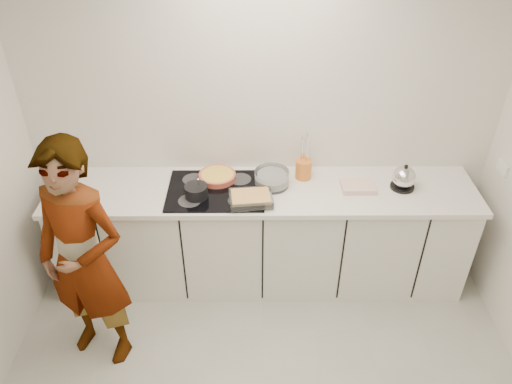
{
  "coord_description": "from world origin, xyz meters",
  "views": [
    {
      "loc": [
        -0.06,
        -1.79,
        3.06
      ],
      "look_at": [
        -0.05,
        1.05,
        1.05
      ],
      "focal_mm": 35.0,
      "sensor_mm": 36.0,
      "label": 1
    }
  ],
  "objects_px": {
    "saucepan": "(196,191)",
    "cook": "(84,260)",
    "utensil_crock": "(303,169)",
    "baking_dish": "(251,198)",
    "mixing_bowl": "(272,179)",
    "tart_dish": "(217,176)",
    "kettle": "(404,178)",
    "hob": "(216,190)"
  },
  "relations": [
    {
      "from": "saucepan",
      "to": "cook",
      "type": "xyz_separation_m",
      "value": [
        -0.67,
        -0.61,
        -0.11
      ]
    },
    {
      "from": "utensil_crock",
      "to": "saucepan",
      "type": "bearing_deg",
      "value": -161.3
    },
    {
      "from": "baking_dish",
      "to": "mixing_bowl",
      "type": "xyz_separation_m",
      "value": [
        0.16,
        0.23,
        0.01
      ]
    },
    {
      "from": "tart_dish",
      "to": "saucepan",
      "type": "distance_m",
      "value": 0.27
    },
    {
      "from": "utensil_crock",
      "to": "cook",
      "type": "relative_size",
      "value": 0.09
    },
    {
      "from": "kettle",
      "to": "cook",
      "type": "height_order",
      "value": "cook"
    },
    {
      "from": "saucepan",
      "to": "mixing_bowl",
      "type": "distance_m",
      "value": 0.58
    },
    {
      "from": "hob",
      "to": "tart_dish",
      "type": "relative_size",
      "value": 2.48
    },
    {
      "from": "hob",
      "to": "saucepan",
      "type": "height_order",
      "value": "saucepan"
    },
    {
      "from": "hob",
      "to": "kettle",
      "type": "relative_size",
      "value": 3.52
    },
    {
      "from": "hob",
      "to": "mixing_bowl",
      "type": "xyz_separation_m",
      "value": [
        0.42,
        0.08,
        0.05
      ]
    },
    {
      "from": "saucepan",
      "to": "cook",
      "type": "bearing_deg",
      "value": -137.97
    },
    {
      "from": "tart_dish",
      "to": "baking_dish",
      "type": "xyz_separation_m",
      "value": [
        0.26,
        -0.3,
        0.01
      ]
    },
    {
      "from": "mixing_bowl",
      "to": "utensil_crock",
      "type": "relative_size",
      "value": 2.16
    },
    {
      "from": "hob",
      "to": "saucepan",
      "type": "xyz_separation_m",
      "value": [
        -0.13,
        -0.09,
        0.05
      ]
    },
    {
      "from": "baking_dish",
      "to": "utensil_crock",
      "type": "height_order",
      "value": "utensil_crock"
    },
    {
      "from": "hob",
      "to": "cook",
      "type": "relative_size",
      "value": 0.42
    },
    {
      "from": "hob",
      "to": "baking_dish",
      "type": "height_order",
      "value": "baking_dish"
    },
    {
      "from": "utensil_crock",
      "to": "kettle",
      "type": "bearing_deg",
      "value": -11.01
    },
    {
      "from": "utensil_crock",
      "to": "cook",
      "type": "distance_m",
      "value": 1.72
    },
    {
      "from": "tart_dish",
      "to": "cook",
      "type": "bearing_deg",
      "value": -133.99
    },
    {
      "from": "hob",
      "to": "cook",
      "type": "xyz_separation_m",
      "value": [
        -0.81,
        -0.69,
        -0.06
      ]
    },
    {
      "from": "hob",
      "to": "kettle",
      "type": "xyz_separation_m",
      "value": [
        1.41,
        0.04,
        0.08
      ]
    },
    {
      "from": "tart_dish",
      "to": "kettle",
      "type": "relative_size",
      "value": 1.42
    },
    {
      "from": "kettle",
      "to": "cook",
      "type": "distance_m",
      "value": 2.33
    },
    {
      "from": "mixing_bowl",
      "to": "cook",
      "type": "relative_size",
      "value": 0.19
    },
    {
      "from": "hob",
      "to": "kettle",
      "type": "height_order",
      "value": "kettle"
    },
    {
      "from": "tart_dish",
      "to": "saucepan",
      "type": "bearing_deg",
      "value": -120.63
    },
    {
      "from": "kettle",
      "to": "mixing_bowl",
      "type": "bearing_deg",
      "value": 177.65
    },
    {
      "from": "tart_dish",
      "to": "mixing_bowl",
      "type": "xyz_separation_m",
      "value": [
        0.42,
        -0.06,
        0.02
      ]
    },
    {
      "from": "saucepan",
      "to": "baking_dish",
      "type": "height_order",
      "value": "saucepan"
    },
    {
      "from": "kettle",
      "to": "utensil_crock",
      "type": "bearing_deg",
      "value": 168.99
    },
    {
      "from": "hob",
      "to": "baking_dish",
      "type": "bearing_deg",
      "value": -30.47
    },
    {
      "from": "mixing_bowl",
      "to": "kettle",
      "type": "xyz_separation_m",
      "value": [
        0.99,
        -0.04,
        0.03
      ]
    },
    {
      "from": "tart_dish",
      "to": "saucepan",
      "type": "relative_size",
      "value": 1.46
    },
    {
      "from": "kettle",
      "to": "saucepan",
      "type": "bearing_deg",
      "value": -175.25
    },
    {
      "from": "tart_dish",
      "to": "kettle",
      "type": "xyz_separation_m",
      "value": [
        1.4,
        -0.11,
        0.05
      ]
    },
    {
      "from": "kettle",
      "to": "utensil_crock",
      "type": "xyz_separation_m",
      "value": [
        -0.74,
        0.14,
        -0.01
      ]
    },
    {
      "from": "baking_dish",
      "to": "hob",
      "type": "bearing_deg",
      "value": 149.53
    },
    {
      "from": "tart_dish",
      "to": "baking_dish",
      "type": "height_order",
      "value": "baking_dish"
    },
    {
      "from": "hob",
      "to": "cook",
      "type": "distance_m",
      "value": 1.06
    },
    {
      "from": "baking_dish",
      "to": "cook",
      "type": "height_order",
      "value": "cook"
    }
  ]
}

